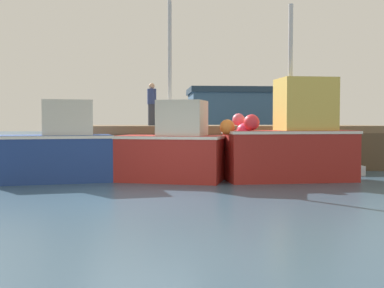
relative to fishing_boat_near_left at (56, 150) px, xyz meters
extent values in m
cube|color=#334C60|center=(2.51, -3.44, -0.96)|extent=(120.00, 160.00, 0.10)
cube|color=brown|center=(5.82, 5.35, 0.52)|extent=(11.48, 6.43, 0.25)
cube|color=#4E402E|center=(5.82, 2.25, -0.26)|extent=(11.48, 0.24, 1.30)
cylinder|color=#4E402E|center=(0.48, 2.33, -0.26)|extent=(0.30, 0.30, 1.30)
cylinder|color=#4E402E|center=(5.82, 2.33, -0.26)|extent=(0.30, 0.30, 1.30)
cylinder|color=#4E402E|center=(2.38, 8.36, -0.26)|extent=(0.30, 0.30, 1.30)
cylinder|color=#4E402E|center=(9.27, 8.36, -0.26)|extent=(0.30, 0.30, 1.30)
cylinder|color=#4E402E|center=(3.15, 2.33, -0.26)|extent=(5.37, 0.15, 1.19)
cube|color=navy|center=(-0.08, -0.01, -0.25)|extent=(3.46, 2.03, 1.32)
cube|color=silver|center=(-0.08, -0.01, 0.36)|extent=(3.53, 2.07, 0.08)
cube|color=beige|center=(0.32, 0.06, 0.90)|extent=(1.54, 1.40, 0.98)
cube|color=maroon|center=(3.23, -0.20, -0.25)|extent=(3.22, 2.22, 1.31)
cube|color=silver|center=(3.23, -0.20, 0.35)|extent=(3.28, 2.27, 0.08)
cube|color=beige|center=(3.58, -0.31, 0.89)|extent=(1.56, 1.54, 0.99)
cylinder|color=#B7B7BC|center=(3.23, -0.20, 2.79)|extent=(0.11, 0.11, 2.80)
cube|color=maroon|center=(6.67, -0.36, -0.18)|extent=(3.70, 1.69, 1.45)
cube|color=silver|center=(6.67, -0.36, 0.49)|extent=(3.78, 1.72, 0.08)
cube|color=gold|center=(7.12, -0.33, 1.28)|extent=(1.60, 1.33, 1.49)
cylinder|color=#B7B7BC|center=(6.67, -0.36, 3.08)|extent=(0.13, 0.13, 2.10)
sphere|color=orange|center=(4.80, -0.70, 0.64)|extent=(0.42, 0.42, 0.42)
sphere|color=#DB3866|center=(5.31, -0.53, 0.54)|extent=(0.42, 0.42, 0.42)
sphere|color=#EA5B70|center=(5.23, -0.05, 0.85)|extent=(0.36, 0.36, 0.36)
sphere|color=red|center=(5.45, -0.86, 0.77)|extent=(0.44, 0.44, 0.44)
cube|color=silver|center=(8.50, 0.93, -0.76)|extent=(1.78, 0.59, 0.30)
cube|color=#7F6647|center=(8.50, 0.93, -0.59)|extent=(0.10, 0.52, 0.04)
cylinder|color=#2D3342|center=(2.73, 4.55, 1.05)|extent=(0.29, 0.29, 0.81)
cylinder|color=navy|center=(2.73, 4.55, 1.75)|extent=(0.34, 0.34, 0.58)
sphere|color=tan|center=(2.73, 4.55, 2.15)|extent=(0.22, 0.22, 0.22)
cube|color=#385675|center=(10.65, 30.06, 1.21)|extent=(8.77, 6.05, 4.23)
cube|color=#213446|center=(10.65, 30.06, 3.57)|extent=(9.12, 6.29, 0.50)
camera|label=1|loc=(2.70, -14.12, 0.78)|focal=45.86mm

